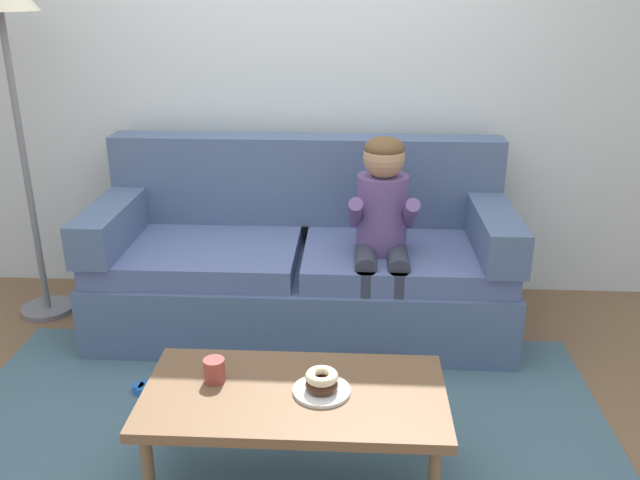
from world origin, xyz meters
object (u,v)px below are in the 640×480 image
object	(u,v)px
coffee_table	(295,401)
toy_controller	(156,390)
mug	(214,370)
floor_lamp	(1,17)
donut	(322,385)
person_child	(382,224)
couch	(303,263)

from	to	relation	value
coffee_table	toy_controller	xyz separation A→B (m)	(-0.70, 0.55, -0.34)
mug	toy_controller	distance (m)	0.77
toy_controller	floor_lamp	size ratio (longest dim) A/B	0.12
floor_lamp	coffee_table	bearing A→B (deg)	-40.78
mug	floor_lamp	bearing A→B (deg)	134.29
donut	coffee_table	bearing A→B (deg)	178.99
coffee_table	person_child	bearing A→B (deg)	72.64
coffee_table	floor_lamp	size ratio (longest dim) A/B	0.57
person_child	couch	bearing A→B (deg)	153.15
couch	donut	distance (m)	1.34
couch	mug	world-z (taller)	couch
donut	mug	distance (m)	0.41
donut	mug	xyz separation A→B (m)	(-0.40, 0.06, 0.01)
donut	mug	size ratio (longest dim) A/B	1.33
mug	toy_controller	world-z (taller)	mug
donut	mug	bearing A→B (deg)	172.17
person_child	toy_controller	distance (m)	1.35
person_child	coffee_table	bearing A→B (deg)	-107.36
couch	coffee_table	bearing A→B (deg)	-86.79
floor_lamp	person_child	bearing A→B (deg)	-7.45
couch	donut	bearing A→B (deg)	-82.52
coffee_table	person_child	distance (m)	1.20
couch	donut	xyz separation A→B (m)	(0.17, -1.33, 0.09)
coffee_table	donut	distance (m)	0.12
coffee_table	donut	world-z (taller)	donut
couch	coffee_table	xyz separation A→B (m)	(0.07, -1.33, 0.01)
donut	toy_controller	bearing A→B (deg)	145.38
mug	toy_controller	xyz separation A→B (m)	(-0.40, 0.50, -0.43)
couch	floor_lamp	world-z (taller)	floor_lamp
person_child	floor_lamp	size ratio (longest dim) A/B	0.57
donut	person_child	bearing A→B (deg)	77.46
floor_lamp	mug	bearing A→B (deg)	-45.71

